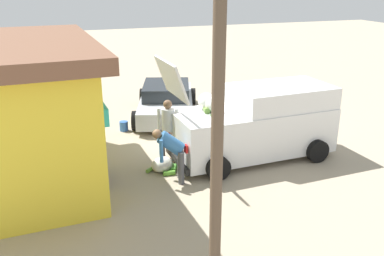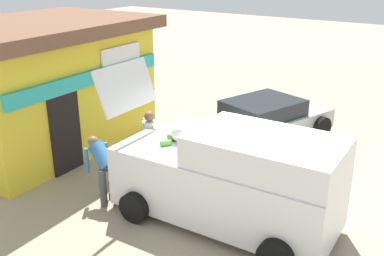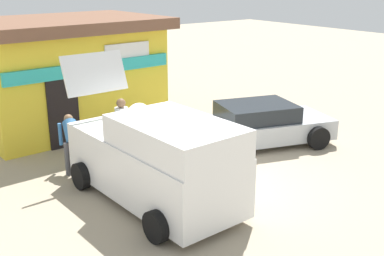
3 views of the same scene
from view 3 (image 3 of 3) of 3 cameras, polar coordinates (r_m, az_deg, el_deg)
The scene contains 8 objects.
ground_plane at distance 11.54m, azimuth 0.47°, elevation -6.15°, with size 60.00×60.00×0.00m, color tan.
storefront_bar at distance 15.61m, azimuth -14.83°, elevation 6.40°, with size 6.11×4.42×3.40m.
delivery_van at distance 10.13m, azimuth -4.27°, elevation -3.69°, with size 2.28×4.78×2.90m.
parked_sedan at distance 13.84m, azimuth 7.62°, elevation 0.38°, with size 4.62×3.14×1.19m.
vendor_standing at distance 12.34m, azimuth -8.31°, elevation 0.25°, with size 0.45×0.52×1.72m.
customer_bending at distance 12.11m, azimuth -14.06°, elevation -1.21°, with size 0.63×0.79×1.37m.
unloaded_banana_pile at distance 12.63m, azimuth -11.47°, elevation -3.48°, with size 0.70×0.88×0.39m.
paint_bucket at distance 14.59m, azimuth -0.15°, elevation -0.23°, with size 0.27×0.27×0.32m, color blue.
Camera 3 is at (-6.38, -8.39, 4.70)m, focal length 44.90 mm.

